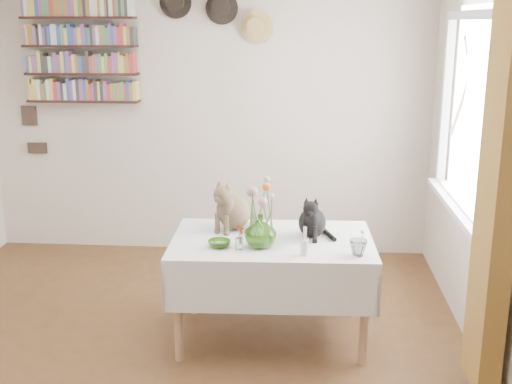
# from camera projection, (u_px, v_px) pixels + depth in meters

# --- Properties ---
(room) EXTENTS (4.08, 4.58, 2.58)m
(room) POSITION_uv_depth(u_px,v_px,m) (148.00, 175.00, 3.62)
(room) COLOR brown
(room) RESTS_ON ground
(window) EXTENTS (0.12, 1.52, 1.32)m
(window) POSITION_uv_depth(u_px,v_px,m) (470.00, 131.00, 4.21)
(window) COLOR white
(window) RESTS_ON room
(curtain) EXTENTS (0.12, 0.38, 2.10)m
(curtain) POSITION_uv_depth(u_px,v_px,m) (496.00, 205.00, 3.39)
(curtain) COLOR brown
(curtain) RESTS_ON room
(dining_table) EXTENTS (1.34, 0.89, 0.71)m
(dining_table) POSITION_uv_depth(u_px,v_px,m) (272.00, 264.00, 4.26)
(dining_table) COLOR white
(dining_table) RESTS_ON room
(tabby_cat) EXTENTS (0.36, 0.39, 0.36)m
(tabby_cat) POSITION_uv_depth(u_px,v_px,m) (234.00, 203.00, 4.39)
(tabby_cat) COLOR brown
(tabby_cat) RESTS_ON dining_table
(black_cat) EXTENTS (0.23, 0.28, 0.30)m
(black_cat) POSITION_uv_depth(u_px,v_px,m) (312.00, 215.00, 4.23)
(black_cat) COLOR black
(black_cat) RESTS_ON dining_table
(flower_vase) EXTENTS (0.23, 0.23, 0.21)m
(flower_vase) POSITION_uv_depth(u_px,v_px,m) (260.00, 231.00, 4.04)
(flower_vase) COLOR #75B447
(flower_vase) RESTS_ON dining_table
(green_bowl) EXTENTS (0.19, 0.19, 0.04)m
(green_bowl) POSITION_uv_depth(u_px,v_px,m) (219.00, 244.00, 4.06)
(green_bowl) COLOR #75B447
(green_bowl) RESTS_ON dining_table
(drinking_glass) EXTENTS (0.12, 0.12, 0.10)m
(drinking_glass) POSITION_uv_depth(u_px,v_px,m) (358.00, 248.00, 3.90)
(drinking_glass) COLOR white
(drinking_glass) RESTS_ON dining_table
(candlestick) EXTENTS (0.05, 0.05, 0.18)m
(candlestick) POSITION_uv_depth(u_px,v_px,m) (305.00, 246.00, 3.91)
(candlestick) COLOR white
(candlestick) RESTS_ON dining_table
(berry_jar) EXTENTS (0.05, 0.05, 0.18)m
(berry_jar) POSITION_uv_depth(u_px,v_px,m) (239.00, 237.00, 4.00)
(berry_jar) COLOR white
(berry_jar) RESTS_ON dining_table
(porcelain_figurine) EXTENTS (0.05, 0.05, 0.10)m
(porcelain_figurine) POSITION_uv_depth(u_px,v_px,m) (362.00, 238.00, 4.10)
(porcelain_figurine) COLOR white
(porcelain_figurine) RESTS_ON dining_table
(flower_bouquet) EXTENTS (0.17, 0.13, 0.39)m
(flower_bouquet) POSITION_uv_depth(u_px,v_px,m) (261.00, 195.00, 3.99)
(flower_bouquet) COLOR #4C7233
(flower_bouquet) RESTS_ON flower_vase
(bookshelf_unit) EXTENTS (1.00, 0.16, 0.91)m
(bookshelf_unit) POSITION_uv_depth(u_px,v_px,m) (80.00, 50.00, 5.63)
(bookshelf_unit) COLOR black
(bookshelf_unit) RESTS_ON room
(wall_hats) EXTENTS (0.98, 0.09, 0.48)m
(wall_hats) POSITION_uv_depth(u_px,v_px,m) (218.00, 12.00, 5.48)
(wall_hats) COLOR black
(wall_hats) RESTS_ON room
(wall_art_plaques) EXTENTS (0.21, 0.02, 0.44)m
(wall_art_plaques) POSITION_uv_depth(u_px,v_px,m) (33.00, 129.00, 5.92)
(wall_art_plaques) COLOR #38281E
(wall_art_plaques) RESTS_ON room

